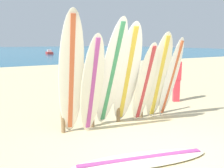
# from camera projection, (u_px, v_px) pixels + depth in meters

# --- Properties ---
(ground_plane) EXTENTS (120.00, 120.00, 0.00)m
(ground_plane) POSITION_uv_depth(u_px,v_px,m) (173.00, 159.00, 4.23)
(ground_plane) COLOR beige
(surfboard_rack) EXTENTS (2.97, 0.09, 1.16)m
(surfboard_rack) POSITION_uv_depth(u_px,v_px,m) (118.00, 94.00, 6.09)
(surfboard_rack) COLOR olive
(surfboard_rack) RESTS_ON ground
(surfboard_leaning_far_left) EXTENTS (0.67, 0.90, 2.59)m
(surfboard_leaning_far_left) POSITION_uv_depth(u_px,v_px,m) (71.00, 75.00, 5.02)
(surfboard_leaning_far_left) COLOR white
(surfboard_leaning_far_left) RESTS_ON ground
(surfboard_leaning_left) EXTENTS (0.52, 0.64, 2.15)m
(surfboard_leaning_left) POSITION_uv_depth(u_px,v_px,m) (92.00, 85.00, 5.19)
(surfboard_leaning_left) COLOR silver
(surfboard_leaning_left) RESTS_ON ground
(surfboard_leaning_center_left) EXTENTS (0.56, 1.07, 2.48)m
(surfboard_leaning_center_left) POSITION_uv_depth(u_px,v_px,m) (111.00, 75.00, 5.51)
(surfboard_leaning_center_left) COLOR white
(surfboard_leaning_center_left) RESTS_ON ground
(surfboard_leaning_center) EXTENTS (0.75, 1.10, 2.40)m
(surfboard_leaning_center) POSITION_uv_depth(u_px,v_px,m) (127.00, 76.00, 5.71)
(surfboard_leaning_center) COLOR white
(surfboard_leaning_center) RESTS_ON ground
(surfboard_leaning_center_right) EXTENTS (0.53, 0.71, 1.97)m
(surfboard_leaning_center_right) POSITION_uv_depth(u_px,v_px,m) (145.00, 83.00, 5.94)
(surfboard_leaning_center_right) COLOR white
(surfboard_leaning_center_right) RESTS_ON ground
(surfboard_leaning_right) EXTENTS (0.65, 0.77, 2.21)m
(surfboard_leaning_right) POSITION_uv_depth(u_px,v_px,m) (159.00, 77.00, 6.14)
(surfboard_leaning_right) COLOR silver
(surfboard_leaning_right) RESTS_ON ground
(surfboard_leaning_far_right) EXTENTS (0.62, 0.73, 2.09)m
(surfboard_leaning_far_right) POSITION_uv_depth(u_px,v_px,m) (171.00, 78.00, 6.37)
(surfboard_leaning_far_right) COLOR white
(surfboard_leaning_far_right) RESTS_ON ground
(surfboard_lying_on_sand) EXTENTS (2.44, 1.18, 0.08)m
(surfboard_lying_on_sand) POSITION_uv_depth(u_px,v_px,m) (142.00, 159.00, 4.14)
(surfboard_lying_on_sand) COLOR beige
(surfboard_lying_on_sand) RESTS_ON ground
(beachgoer_standing) EXTENTS (0.29, 0.25, 1.54)m
(beachgoer_standing) POSITION_uv_depth(u_px,v_px,m) (177.00, 76.00, 8.17)
(beachgoer_standing) COLOR #D8333F
(beachgoer_standing) RESTS_ON ground
(small_boat_offshore) EXTENTS (1.36, 2.79, 0.71)m
(small_boat_offshore) POSITION_uv_depth(u_px,v_px,m) (49.00, 52.00, 39.76)
(small_boat_offshore) COLOR #B22D28
(small_boat_offshore) RESTS_ON ocean_water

